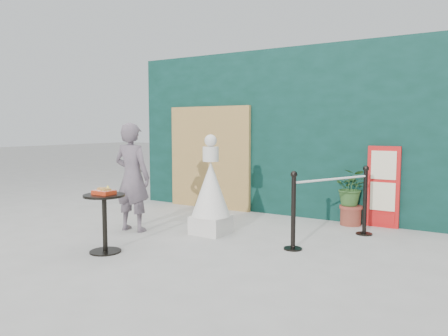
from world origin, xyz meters
TOP-DOWN VIEW (x-y plane):
  - ground at (0.00, 0.00)m, footprint 60.00×60.00m
  - back_wall at (0.00, 3.15)m, footprint 6.00×0.30m
  - bamboo_fence at (-1.40, 2.94)m, footprint 1.80×0.08m
  - woman at (-1.35, 0.70)m, footprint 0.64×0.46m
  - menu_board at (1.90, 2.95)m, footprint 0.50×0.07m
  - statue at (-0.21, 1.16)m, footprint 0.58×0.58m
  - cafe_table at (-0.83, -0.36)m, footprint 0.52×0.52m
  - food_basket at (-0.82, -0.36)m, footprint 0.26×0.19m
  - planter at (1.43, 2.84)m, footprint 0.54×0.47m
  - stanchion_barrier at (1.48, 1.66)m, footprint 0.84×1.54m

SIDE VIEW (x-z plane):
  - ground at x=0.00m, z-range 0.00..0.00m
  - stanchion_barrier at x=1.48m, z-range -0.02..1.01m
  - cafe_table at x=-0.83m, z-range 0.12..0.87m
  - planter at x=1.43m, z-range 0.07..1.00m
  - statue at x=-0.21m, z-range -0.14..1.35m
  - menu_board at x=1.90m, z-range 0.00..1.30m
  - food_basket at x=-0.82m, z-range 0.73..0.84m
  - woman at x=-1.35m, z-range 0.00..1.66m
  - bamboo_fence at x=-1.40m, z-range 0.00..2.00m
  - back_wall at x=0.00m, z-range 0.00..3.00m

